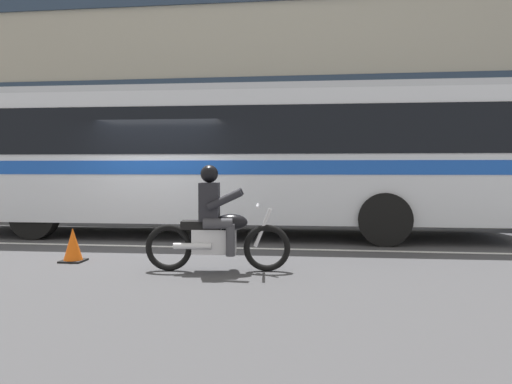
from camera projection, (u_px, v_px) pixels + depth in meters
ground_plane at (159, 242)px, 10.27m from camera, size 60.00×60.00×0.00m
sidewalk_curb at (212, 215)px, 15.32m from camera, size 28.00×3.80×0.15m
lane_center_stripe at (149, 246)px, 9.68m from camera, size 26.60×0.14×0.01m
office_building_facade at (226, 51)px, 17.32m from camera, size 28.00×0.89×11.12m
transit_bus at (223, 152)px, 11.22m from camera, size 12.51×2.85×3.22m
motorcycle_with_rider at (217, 227)px, 7.33m from camera, size 2.14×0.66×1.56m
traffic_cone at (73, 246)px, 8.08m from camera, size 0.36×0.36×0.55m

